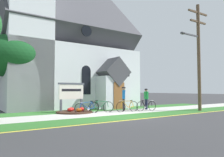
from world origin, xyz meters
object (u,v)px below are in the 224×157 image
object	(u,v)px
bicycle_green	(146,106)
yard_deciduous_tree	(12,56)
bicycle_silver	(127,106)
cyclist_in_orange_jersey	(146,97)
bicycle_blue	(101,107)
cyclist_in_white_jersey	(124,96)
church_sign	(71,92)
roadside_conifer	(117,65)
utility_pole	(198,51)
bicycle_orange	(87,108)

from	to	relation	value
bicycle_green	yard_deciduous_tree	size ratio (longest dim) A/B	0.31
bicycle_silver	cyclist_in_orange_jersey	size ratio (longest dim) A/B	1.09
bicycle_blue	yard_deciduous_tree	world-z (taller)	yard_deciduous_tree
cyclist_in_orange_jersey	cyclist_in_white_jersey	size ratio (longest dim) A/B	0.93
church_sign	roadside_conifer	xyz separation A→B (m)	(8.86, 6.97, 3.12)
cyclist_in_orange_jersey	utility_pole	bearing A→B (deg)	-49.65
cyclist_in_white_jersey	utility_pole	distance (m)	6.37
bicycle_green	yard_deciduous_tree	xyz separation A→B (m)	(-7.99, 5.89, 3.64)
church_sign	cyclist_in_orange_jersey	distance (m)	5.77
cyclist_in_white_jersey	utility_pole	xyz separation A→B (m)	(4.44, -3.14, 3.32)
bicycle_silver	utility_pole	distance (m)	6.61
bicycle_blue	bicycle_green	distance (m)	3.38
bicycle_silver	utility_pole	size ratio (longest dim) A/B	0.22
bicycle_green	utility_pole	distance (m)	5.53
church_sign	bicycle_orange	size ratio (longest dim) A/B	1.13
bicycle_orange	roadside_conifer	world-z (taller)	roadside_conifer
cyclist_in_orange_jersey	bicycle_blue	bearing A→B (deg)	178.01
bicycle_blue	yard_deciduous_tree	distance (m)	7.76
bicycle_orange	utility_pole	distance (m)	9.02
bicycle_silver	roadside_conifer	size ratio (longest dim) A/B	0.25
bicycle_green	church_sign	bearing A→B (deg)	155.53
bicycle_blue	roadside_conifer	bearing A→B (deg)	48.56
bicycle_green	cyclist_in_orange_jersey	world-z (taller)	cyclist_in_orange_jersey
cyclist_in_orange_jersey	cyclist_in_white_jersey	world-z (taller)	cyclist_in_white_jersey
bicycle_silver	cyclist_in_white_jersey	world-z (taller)	cyclist_in_white_jersey
cyclist_in_orange_jersey	utility_pole	distance (m)	5.10
roadside_conifer	yard_deciduous_tree	size ratio (longest dim) A/B	1.26
cyclist_in_orange_jersey	roadside_conifer	bearing A→B (deg)	68.64
bicycle_green	bicycle_orange	world-z (taller)	bicycle_orange
utility_pole	roadside_conifer	size ratio (longest dim) A/B	1.11
bicycle_orange	cyclist_in_white_jersey	world-z (taller)	cyclist_in_white_jersey
bicycle_silver	yard_deciduous_tree	world-z (taller)	yard_deciduous_tree
cyclist_in_orange_jersey	cyclist_in_white_jersey	xyz separation A→B (m)	(-1.99, 0.25, 0.09)
bicycle_green	roadside_conifer	world-z (taller)	roadside_conifer
bicycle_blue	cyclist_in_orange_jersey	xyz separation A→B (m)	(4.00, -0.14, 0.55)
church_sign	bicycle_silver	bearing A→B (deg)	-30.64
bicycle_green	bicycle_orange	bearing A→B (deg)	168.20
yard_deciduous_tree	roadside_conifer	bearing A→B (deg)	15.28
bicycle_blue	utility_pole	world-z (taller)	utility_pole
bicycle_orange	cyclist_in_orange_jersey	xyz separation A→B (m)	(5.06, -0.11, 0.57)
cyclist_in_white_jersey	yard_deciduous_tree	xyz separation A→B (m)	(-6.75, 4.85, 2.98)
utility_pole	roadside_conifer	xyz separation A→B (m)	(0.82, 11.27, 0.10)
bicycle_orange	bicycle_green	bearing A→B (deg)	-11.80
church_sign	bicycle_silver	distance (m)	3.96
bicycle_blue	cyclist_in_orange_jersey	bearing A→B (deg)	-1.99
bicycle_blue	cyclist_in_white_jersey	world-z (taller)	cyclist_in_white_jersey
utility_pole	cyclist_in_white_jersey	bearing A→B (deg)	144.73
bicycle_blue	bicycle_orange	distance (m)	1.06
bicycle_silver	church_sign	bearing A→B (deg)	149.36
yard_deciduous_tree	bicycle_blue	bearing A→B (deg)	-46.30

